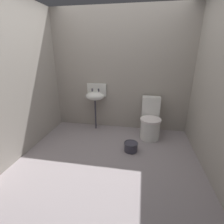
# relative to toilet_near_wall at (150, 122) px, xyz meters

# --- Properties ---
(ground_plane) EXTENTS (3.27, 2.92, 0.08)m
(ground_plane) POSITION_rel_toilet_near_wall_xyz_m (-0.67, -0.91, -0.36)
(ground_plane) COLOR gray
(wall_back) EXTENTS (3.27, 0.10, 2.46)m
(wall_back) POSITION_rel_toilet_near_wall_xyz_m (-0.67, 0.40, 0.91)
(wall_back) COLOR #A1998F
(wall_back) RESTS_ON ground
(wall_left) EXTENTS (0.10, 2.72, 2.46)m
(wall_left) POSITION_rel_toilet_near_wall_xyz_m (-2.15, -0.81, 0.91)
(wall_left) COLOR #A49C93
(wall_left) RESTS_ON ground
(wall_right) EXTENTS (0.10, 2.72, 2.46)m
(wall_right) POSITION_rel_toilet_near_wall_xyz_m (0.82, -0.81, 0.91)
(wall_right) COLOR #A69F95
(wall_right) RESTS_ON ground
(toilet_near_wall) EXTENTS (0.40, 0.59, 0.78)m
(toilet_near_wall) POSITION_rel_toilet_near_wall_xyz_m (0.00, 0.00, 0.00)
(toilet_near_wall) COLOR white
(toilet_near_wall) RESTS_ON ground
(sink) EXTENTS (0.42, 0.35, 0.99)m
(sink) POSITION_rel_toilet_near_wall_xyz_m (-1.17, 0.19, 0.43)
(sink) COLOR #383643
(sink) RESTS_ON ground
(bucket) EXTENTS (0.24, 0.24, 0.16)m
(bucket) POSITION_rel_toilet_near_wall_xyz_m (-0.33, -0.61, -0.24)
(bucket) COLOR #383643
(bucket) RESTS_ON ground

